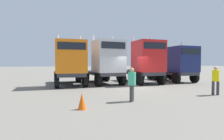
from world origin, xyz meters
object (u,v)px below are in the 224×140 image
Objects in this scene: semi_truck_silver at (106,62)px; semi_truck_red at (145,62)px; semi_truck_orange at (70,63)px; traffic_cone_near at (82,101)px; semi_truck_navy at (178,64)px; visitor_in_hivis at (216,78)px; visitor_with_camera at (132,82)px.

semi_truck_red reaches higher than semi_truck_silver.
semi_truck_orange is 8.47m from traffic_cone_near.
semi_truck_navy is (4.01, 0.55, -0.19)m from semi_truck_red.
semi_truck_silver is 1.00× the size of semi_truck_red.
visitor_in_hivis is (1.47, -6.87, -1.03)m from semi_truck_red.
semi_truck_orange is 1.03× the size of semi_truck_navy.
semi_truck_silver is 1.05× the size of semi_truck_navy.
semi_truck_silver is 3.68m from semi_truck_red.
visitor_with_camera reaches higher than traffic_cone_near.
semi_truck_red is 7.10m from visitor_in_hivis.
visitor_in_hivis is (8.32, -6.92, -0.94)m from semi_truck_orange.
semi_truck_navy is 3.60× the size of visitor_with_camera.
semi_truck_silver is 7.68m from semi_truck_navy.
visitor_with_camera is at bearing -32.58° from semi_truck_red.
traffic_cone_near is (0.09, -8.32, -1.60)m from semi_truck_orange.
traffic_cone_near is (-8.23, -1.40, -0.66)m from visitor_in_hivis.
visitor_with_camera is at bearing 18.05° from semi_truck_orange.
semi_truck_silver is at bearing -98.90° from semi_truck_red.
semi_truck_red is (3.66, -0.38, -0.01)m from semi_truck_silver.
semi_truck_navy reaches higher than traffic_cone_near.
semi_truck_red is at bearing 77.15° from semi_truck_silver.
semi_truck_navy reaches higher than visitor_in_hivis.
semi_truck_red is at bearing 87.44° from semi_truck_orange.
semi_truck_silver is at bearing -124.20° from visitor_in_hivis.
visitor_with_camera is at bearing -49.72° from semi_truck_navy.
semi_truck_navy is (7.68, 0.17, -0.20)m from semi_truck_silver.
semi_truck_navy is 8.88× the size of traffic_cone_near.
semi_truck_red is at bearing 94.45° from visitor_with_camera.
semi_truck_orange is 10.88m from semi_truck_navy.
traffic_cone_near is (-2.61, -0.96, -0.64)m from visitor_with_camera.
visitor_in_hivis reaches higher than traffic_cone_near.
semi_truck_orange is 7.90m from visitor_with_camera.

